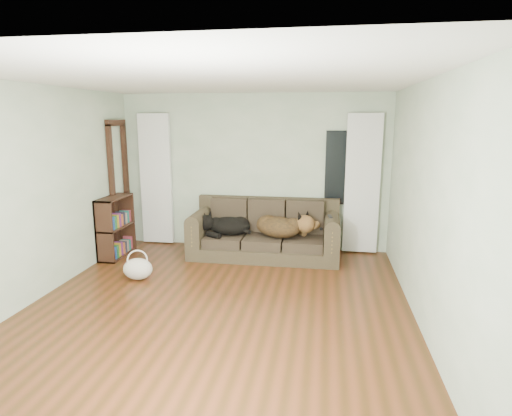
# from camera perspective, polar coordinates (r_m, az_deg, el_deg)

# --- Properties ---
(floor) EXTENTS (5.00, 5.00, 0.00)m
(floor) POSITION_cam_1_polar(r_m,az_deg,el_deg) (5.22, -5.07, -12.99)
(floor) COLOR #3D240D
(floor) RESTS_ON ground
(ceiling) EXTENTS (5.00, 5.00, 0.00)m
(ceiling) POSITION_cam_1_polar(r_m,az_deg,el_deg) (4.76, -5.66, 16.74)
(ceiling) COLOR white
(ceiling) RESTS_ON ground
(wall_back) EXTENTS (4.50, 0.04, 2.60)m
(wall_back) POSITION_cam_1_polar(r_m,az_deg,el_deg) (7.24, -0.39, 4.80)
(wall_back) COLOR beige
(wall_back) RESTS_ON ground
(wall_left) EXTENTS (0.04, 5.00, 2.60)m
(wall_left) POSITION_cam_1_polar(r_m,az_deg,el_deg) (5.81, -27.39, 1.70)
(wall_left) COLOR beige
(wall_left) RESTS_ON ground
(wall_right) EXTENTS (0.04, 5.00, 2.60)m
(wall_right) POSITION_cam_1_polar(r_m,az_deg,el_deg) (4.79, 21.72, 0.29)
(wall_right) COLOR beige
(wall_right) RESTS_ON ground
(curtain_left) EXTENTS (0.55, 0.08, 2.25)m
(curtain_left) POSITION_cam_1_polar(r_m,az_deg,el_deg) (7.65, -13.17, 3.74)
(curtain_left) COLOR white
(curtain_left) RESTS_ON ground
(curtain_right) EXTENTS (0.55, 0.08, 2.25)m
(curtain_right) POSITION_cam_1_polar(r_m,az_deg,el_deg) (7.11, 13.99, 3.10)
(curtain_right) COLOR white
(curtain_right) RESTS_ON ground
(window_pane) EXTENTS (0.50, 0.03, 1.20)m
(window_pane) POSITION_cam_1_polar(r_m,az_deg,el_deg) (7.10, 11.23, 5.25)
(window_pane) COLOR black
(window_pane) RESTS_ON wall_back
(door_casing) EXTENTS (0.07, 0.60, 2.10)m
(door_casing) POSITION_cam_1_polar(r_m,az_deg,el_deg) (7.54, -17.71, 2.60)
(door_casing) COLOR black
(door_casing) RESTS_ON ground
(sofa) EXTENTS (2.36, 1.02, 0.97)m
(sofa) POSITION_cam_1_polar(r_m,az_deg,el_deg) (6.85, 1.13, -2.85)
(sofa) COLOR black
(sofa) RESTS_ON floor
(dog_black_lab) EXTENTS (0.71, 0.51, 0.29)m
(dog_black_lab) POSITION_cam_1_polar(r_m,az_deg,el_deg) (6.92, -3.92, -2.47)
(dog_black_lab) COLOR black
(dog_black_lab) RESTS_ON sofa
(dog_shepherd) EXTENTS (0.97, 0.88, 0.35)m
(dog_shepherd) POSITION_cam_1_polar(r_m,az_deg,el_deg) (6.78, 3.40, -2.69)
(dog_shepherd) COLOR black
(dog_shepherd) RESTS_ON sofa
(tv_remote) EXTENTS (0.09, 0.20, 0.02)m
(tv_remote) POSITION_cam_1_polar(r_m,az_deg,el_deg) (6.60, 9.84, -1.10)
(tv_remote) COLOR black
(tv_remote) RESTS_ON sofa
(tote_bag) EXTENTS (0.45, 0.37, 0.30)m
(tote_bag) POSITION_cam_1_polar(r_m,az_deg,el_deg) (6.19, -15.49, -7.74)
(tote_bag) COLOR beige
(tote_bag) RESTS_ON floor
(bookshelf) EXTENTS (0.33, 0.79, 0.97)m
(bookshelf) POSITION_cam_1_polar(r_m,az_deg,el_deg) (7.22, -18.20, -2.28)
(bookshelf) COLOR black
(bookshelf) RESTS_ON floor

